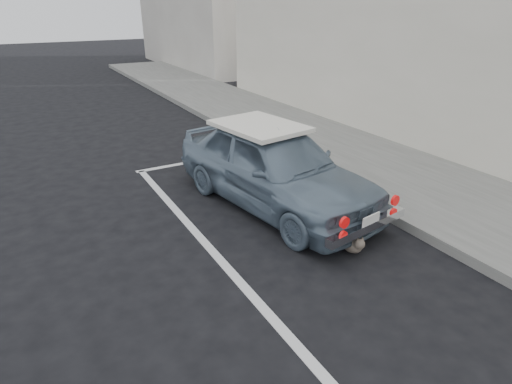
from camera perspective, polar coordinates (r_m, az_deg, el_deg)
sidewalk at (r=7.61m, az=27.39°, el=-2.15°), size 2.80×40.00×0.15m
pline_front at (r=9.23m, az=-6.69°, el=4.34°), size 3.00×0.12×0.01m
pline_side at (r=5.81m, az=-5.60°, el=-8.11°), size 0.12×7.00×0.01m
retro_coupe at (r=6.88m, az=2.47°, el=3.46°), size 2.13×4.08×1.32m
cat at (r=5.90m, az=12.70°, el=-6.60°), size 0.28×0.55×0.30m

